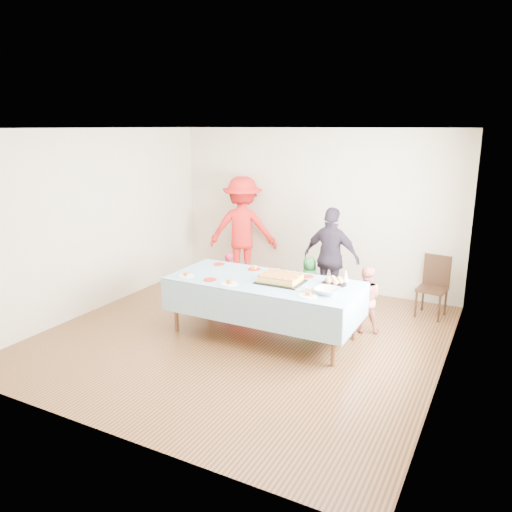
{
  "coord_description": "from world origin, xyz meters",
  "views": [
    {
      "loc": [
        3.02,
        -5.43,
        2.73
      ],
      "look_at": [
        0.03,
        0.3,
        1.04
      ],
      "focal_mm": 35.0,
      "sensor_mm": 36.0,
      "label": 1
    }
  ],
  "objects_px": {
    "party_table": "(264,284)",
    "dining_chair": "(434,283)",
    "birthday_cake": "(281,279)",
    "adult_left": "(243,229)"
  },
  "relations": [
    {
      "from": "party_table",
      "to": "dining_chair",
      "type": "bearing_deg",
      "value": 44.5
    },
    {
      "from": "birthday_cake",
      "to": "dining_chair",
      "type": "distance_m",
      "value": 2.48
    },
    {
      "from": "adult_left",
      "to": "dining_chair",
      "type": "bearing_deg",
      "value": 157.26
    },
    {
      "from": "party_table",
      "to": "birthday_cake",
      "type": "bearing_deg",
      "value": 2.78
    },
    {
      "from": "birthday_cake",
      "to": "dining_chair",
      "type": "bearing_deg",
      "value": 48.19
    },
    {
      "from": "adult_left",
      "to": "birthday_cake",
      "type": "bearing_deg",
      "value": 110.73
    },
    {
      "from": "birthday_cake",
      "to": "party_table",
      "type": "bearing_deg",
      "value": -177.22
    },
    {
      "from": "birthday_cake",
      "to": "dining_chair",
      "type": "xyz_separation_m",
      "value": [
        1.64,
        1.83,
        -0.33
      ]
    },
    {
      "from": "party_table",
      "to": "birthday_cake",
      "type": "relative_size",
      "value": 4.37
    },
    {
      "from": "party_table",
      "to": "birthday_cake",
      "type": "xyz_separation_m",
      "value": [
        0.24,
        0.01,
        0.1
      ]
    }
  ]
}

